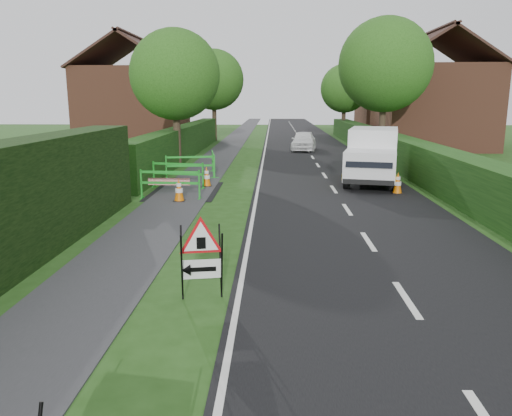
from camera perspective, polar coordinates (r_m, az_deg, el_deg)
name	(u,v)px	position (r m, az deg, el deg)	size (l,w,h in m)	color
ground	(257,324)	(7.74, 0.11, -13.13)	(120.00, 120.00, 0.00)	#1F4313
road_surface	(301,140)	(42.17, 5.14, 7.78)	(6.00, 90.00, 0.02)	black
footpath	(235,140)	(42.24, -2.40, 7.83)	(2.00, 90.00, 0.02)	#2D2D30
hedge_west_far	(184,157)	(29.64, -8.20, 5.78)	(1.00, 24.00, 1.80)	#14380F
hedge_east	(410,173)	(24.05, 17.14, 3.85)	(1.20, 50.00, 1.50)	#14380F
house_west	(134,105)	(38.37, -13.72, 11.36)	(7.50, 7.40, 7.88)	brown
house_east_a	(432,105)	(36.60, 19.50, 10.98)	(7.50, 7.40, 7.88)	brown
house_east_b	(397,104)	(50.38, 15.85, 11.40)	(7.50, 7.40, 7.88)	brown
tree_nw	(175,75)	(25.47, -9.23, 14.79)	(4.40, 4.40, 6.70)	#2D2116
tree_ne	(385,65)	(29.69, 14.55, 15.54)	(5.20, 5.20, 7.79)	#2D2116
tree_fw	(214,80)	(41.29, -4.86, 14.39)	(4.80, 4.80, 7.24)	#2D2116
tree_fe	(345,89)	(45.41, 10.10, 13.29)	(4.20, 4.20, 6.33)	#2D2116
triangle_sign	(199,252)	(8.36, -6.54, -5.02)	(0.97, 0.97, 1.22)	black
works_van	(372,155)	(20.57, 13.16, 5.94)	(2.88, 5.03, 2.17)	silver
traffic_cone_0	(398,183)	(18.55, 15.89, 2.77)	(0.38, 0.38, 0.79)	black
traffic_cone_1	(382,170)	(21.90, 14.15, 4.27)	(0.38, 0.38, 0.79)	black
traffic_cone_2	(380,166)	(23.14, 14.00, 4.69)	(0.38, 0.38, 0.79)	black
traffic_cone_3	(179,190)	(16.67, -8.80, 2.06)	(0.38, 0.38, 0.79)	black
traffic_cone_4	(207,177)	(19.43, -5.67, 3.60)	(0.38, 0.38, 0.79)	black
ped_barrier_0	(170,181)	(17.13, -9.79, 3.11)	(2.07, 0.44, 1.00)	#1A9222
ped_barrier_1	(178,172)	(19.22, -8.91, 4.13)	(2.09, 0.76, 1.00)	#1A9222
ped_barrier_2	(190,164)	(21.48, -7.56, 5.03)	(2.09, 0.72, 1.00)	#1A9222
ped_barrier_3	(213,161)	(22.43, -4.90, 5.40)	(0.68, 2.09, 1.00)	#1A9222
redwhite_plank	(170,194)	(18.14, -9.86, 1.59)	(1.50, 0.04, 0.25)	red
hatchback_car	(304,141)	(33.26, 5.47, 7.66)	(1.51, 3.77, 1.28)	white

